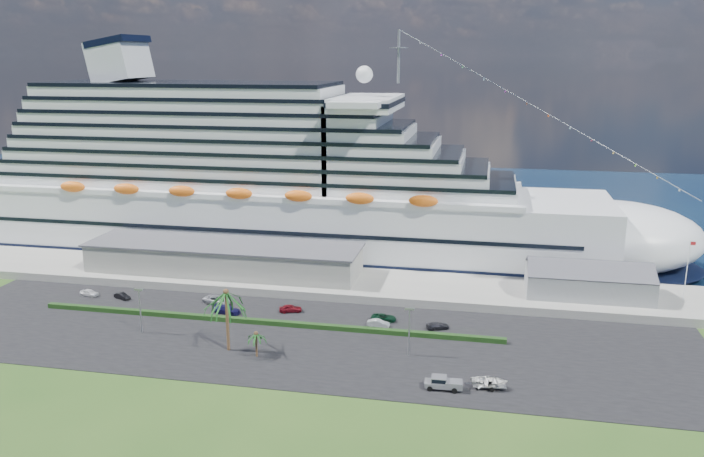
% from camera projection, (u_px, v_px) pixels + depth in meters
% --- Properties ---
extents(ground, '(420.00, 420.00, 0.00)m').
position_uv_depth(ground, '(278.00, 366.00, 109.79)').
color(ground, '#274B19').
rests_on(ground, ground).
extents(asphalt_lot, '(140.00, 38.00, 0.12)m').
position_uv_depth(asphalt_lot, '(297.00, 339.00, 120.23)').
color(asphalt_lot, black).
rests_on(asphalt_lot, ground).
extents(wharf, '(240.00, 20.00, 1.80)m').
position_uv_depth(wharf, '(334.00, 282.00, 147.58)').
color(wharf, gray).
rests_on(wharf, ground).
extents(water, '(420.00, 160.00, 0.02)m').
position_uv_depth(water, '(393.00, 201.00, 233.32)').
color(water, black).
rests_on(water, ground).
extents(cruise_ship, '(191.00, 38.00, 54.00)m').
position_uv_depth(cruise_ship, '(271.00, 186.00, 170.66)').
color(cruise_ship, silver).
rests_on(cruise_ship, ground).
extents(terminal_building, '(61.00, 15.00, 6.30)m').
position_uv_depth(terminal_building, '(224.00, 257.00, 151.38)').
color(terminal_building, gray).
rests_on(terminal_building, wharf).
extents(port_shed, '(24.00, 12.31, 7.37)m').
position_uv_depth(port_shed, '(588.00, 282.00, 136.71)').
color(port_shed, gray).
rests_on(port_shed, wharf).
extents(flagpole, '(1.08, 0.16, 12.00)m').
position_uv_depth(flagpole, '(687.00, 269.00, 132.29)').
color(flagpole, silver).
rests_on(flagpole, wharf).
extents(hedge, '(88.00, 1.10, 0.90)m').
position_uv_depth(hedge, '(263.00, 322.00, 126.40)').
color(hedge, black).
rests_on(hedge, asphalt_lot).
extents(lamp_post_left, '(1.60, 0.35, 8.27)m').
position_uv_depth(lamp_post_left, '(140.00, 305.00, 121.47)').
color(lamp_post_left, gray).
rests_on(lamp_post_left, asphalt_lot).
extents(lamp_post_right, '(1.60, 0.35, 8.27)m').
position_uv_depth(lamp_post_right, '(409.00, 325.00, 112.24)').
color(lamp_post_right, gray).
rests_on(lamp_post_right, asphalt_lot).
extents(palm_tall, '(8.82, 8.82, 11.13)m').
position_uv_depth(palm_tall, '(226.00, 299.00, 113.26)').
color(palm_tall, '#47301E').
rests_on(palm_tall, ground).
extents(palm_short, '(3.53, 3.53, 4.56)m').
position_uv_depth(palm_short, '(256.00, 336.00, 112.14)').
color(palm_short, '#47301E').
rests_on(palm_short, ground).
extents(parked_car_0, '(4.27, 2.28, 1.38)m').
position_uv_depth(parked_car_0, '(89.00, 293.00, 141.21)').
color(parked_car_0, white).
rests_on(parked_car_0, asphalt_lot).
extents(parked_car_1, '(3.98, 2.61, 1.24)m').
position_uv_depth(parked_car_1, '(122.00, 296.00, 139.46)').
color(parked_car_1, black).
rests_on(parked_car_1, asphalt_lot).
extents(parked_car_2, '(6.11, 3.73, 1.58)m').
position_uv_depth(parked_car_2, '(217.00, 300.00, 136.79)').
color(parked_car_2, '#A3A4AC').
rests_on(parked_car_2, asphalt_lot).
extents(parked_car_3, '(5.53, 2.83, 1.54)m').
position_uv_depth(parked_car_3, '(227.00, 309.00, 131.68)').
color(parked_car_3, '#17154A').
rests_on(parked_car_3, asphalt_lot).
extents(parked_car_4, '(4.69, 3.06, 1.48)m').
position_uv_depth(parked_car_4, '(290.00, 308.00, 132.37)').
color(parked_car_4, maroon).
rests_on(parked_car_4, asphalt_lot).
extents(parked_car_5, '(4.12, 1.57, 1.34)m').
position_uv_depth(parked_car_5, '(378.00, 323.00, 125.16)').
color(parked_car_5, silver).
rests_on(parked_car_5, asphalt_lot).
extents(parked_car_6, '(4.69, 2.22, 1.29)m').
position_uv_depth(parked_car_6, '(384.00, 317.00, 127.98)').
color(parked_car_6, black).
rests_on(parked_car_6, asphalt_lot).
extents(parked_car_7, '(4.54, 3.32, 1.22)m').
position_uv_depth(parked_car_7, '(438.00, 326.00, 124.17)').
color(parked_car_7, '#232329').
rests_on(parked_car_7, asphalt_lot).
extents(pickup_truck, '(5.68, 2.27, 1.98)m').
position_uv_depth(pickup_truck, '(443.00, 382.00, 101.60)').
color(pickup_truck, black).
rests_on(pickup_truck, asphalt_lot).
extents(boat_trailer, '(6.28, 4.40, 1.76)m').
position_uv_depth(boat_trailer, '(489.00, 381.00, 101.75)').
color(boat_trailer, gray).
rests_on(boat_trailer, asphalt_lot).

